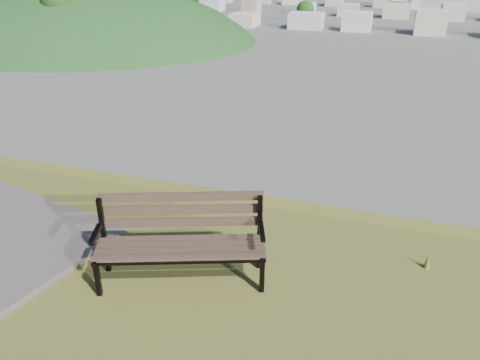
% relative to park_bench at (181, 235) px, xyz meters
% --- Properties ---
extents(park_bench, '(1.85, 1.14, 0.92)m').
position_rel_park_bench_xyz_m(park_bench, '(0.00, 0.00, 0.00)').
color(park_bench, '#49382A').
rests_on(park_bench, hilltop_mesa).
extents(arena, '(53.15, 29.06, 21.28)m').
position_rel_park_bench_xyz_m(arena, '(29.53, 298.72, -20.51)').
color(arena, beige).
rests_on(arena, ground).
extents(green_wooded_hill, '(161.02, 128.81, 80.51)m').
position_rel_park_bench_xyz_m(green_wooded_hill, '(-113.66, 147.84, -25.40)').
color(green_wooded_hill, '#1C3E17').
rests_on(green_wooded_hill, ground).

